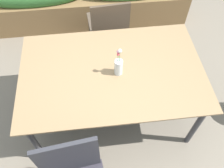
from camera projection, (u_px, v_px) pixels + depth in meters
The scene contains 5 objects.
ground_plane at pixel (109, 111), 2.75m from camera, with size 12.00×12.00×0.00m, color #756B5B.
dining_table at pixel (112, 74), 2.20m from camera, with size 1.67×1.08×0.74m.
chair_far_side at pixel (108, 24), 2.85m from camera, with size 0.49×0.49×0.89m.
flower_vase at pixel (119, 66), 2.06m from camera, with size 0.07×0.07×0.30m.
planter_box at pixel (85, 3), 3.35m from camera, with size 2.97×0.40×0.76m.
Camera 1 is at (-0.12, -1.33, 2.43)m, focal length 38.15 mm.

